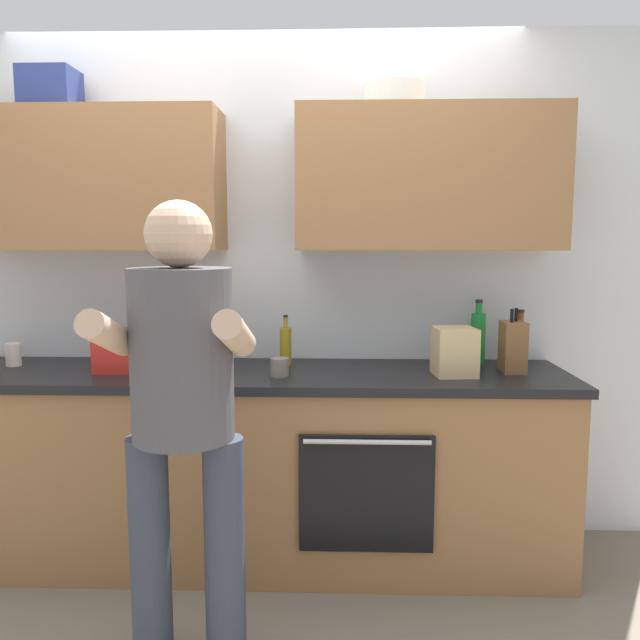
{
  "coord_description": "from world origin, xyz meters",
  "views": [
    {
      "loc": [
        0.38,
        -2.78,
        1.49
      ],
      "look_at": [
        0.3,
        -0.1,
        1.15
      ],
      "focal_mm": 34.91,
      "sensor_mm": 36.0,
      "label": 1
    }
  ],
  "objects_px": {
    "bottle_oil": "(286,345)",
    "grocery_bag_crisps": "(121,350)",
    "person_standing": "(183,402)",
    "knife_block": "(513,347)",
    "cup_stoneware": "(280,367)",
    "cup_ceramic": "(216,355)",
    "bottle_vinegar": "(520,342)",
    "grocery_bag_rice": "(204,348)",
    "cup_coffee": "(13,355)",
    "bottle_soda": "(478,337)",
    "grocery_bag_bread": "(454,352)"
  },
  "relations": [
    {
      "from": "cup_ceramic",
      "to": "cup_coffee",
      "type": "xyz_separation_m",
      "value": [
        -0.95,
        -0.09,
        0.01
      ]
    },
    {
      "from": "person_standing",
      "to": "grocery_bag_rice",
      "type": "xyz_separation_m",
      "value": [
        -0.09,
        0.73,
        0.06
      ]
    },
    {
      "from": "person_standing",
      "to": "knife_block",
      "type": "bearing_deg",
      "value": 31.31
    },
    {
      "from": "bottle_soda",
      "to": "person_standing",
      "type": "bearing_deg",
      "value": -140.42
    },
    {
      "from": "person_standing",
      "to": "grocery_bag_crisps",
      "type": "relative_size",
      "value": 7.66
    },
    {
      "from": "bottle_vinegar",
      "to": "grocery_bag_crisps",
      "type": "xyz_separation_m",
      "value": [
        -1.87,
        -0.18,
        -0.02
      ]
    },
    {
      "from": "person_standing",
      "to": "cup_coffee",
      "type": "xyz_separation_m",
      "value": [
        -1.03,
        0.86,
        -0.0
      ]
    },
    {
      "from": "cup_coffee",
      "to": "grocery_bag_bread",
      "type": "relative_size",
      "value": 0.52
    },
    {
      "from": "bottle_vinegar",
      "to": "cup_ceramic",
      "type": "height_order",
      "value": "bottle_vinegar"
    },
    {
      "from": "cup_coffee",
      "to": "grocery_bag_rice",
      "type": "distance_m",
      "value": 0.96
    },
    {
      "from": "cup_stoneware",
      "to": "knife_block",
      "type": "distance_m",
      "value": 1.06
    },
    {
      "from": "cup_coffee",
      "to": "knife_block",
      "type": "bearing_deg",
      "value": -1.47
    },
    {
      "from": "cup_coffee",
      "to": "grocery_bag_rice",
      "type": "relative_size",
      "value": 0.46
    },
    {
      "from": "cup_coffee",
      "to": "cup_stoneware",
      "type": "bearing_deg",
      "value": -8.32
    },
    {
      "from": "cup_ceramic",
      "to": "grocery_bag_rice",
      "type": "height_order",
      "value": "grocery_bag_rice"
    },
    {
      "from": "bottle_oil",
      "to": "cup_coffee",
      "type": "bearing_deg",
      "value": -176.83
    },
    {
      "from": "bottle_vinegar",
      "to": "grocery_bag_bread",
      "type": "distance_m",
      "value": 0.42
    },
    {
      "from": "grocery_bag_rice",
      "to": "knife_block",
      "type": "bearing_deg",
      "value": 2.77
    },
    {
      "from": "knife_block",
      "to": "grocery_bag_crisps",
      "type": "relative_size",
      "value": 1.37
    },
    {
      "from": "person_standing",
      "to": "bottle_soda",
      "type": "bearing_deg",
      "value": 39.58
    },
    {
      "from": "person_standing",
      "to": "bottle_vinegar",
      "type": "bearing_deg",
      "value": 34.47
    },
    {
      "from": "bottle_oil",
      "to": "knife_block",
      "type": "xyz_separation_m",
      "value": [
        1.04,
        -0.13,
        0.02
      ]
    },
    {
      "from": "bottle_oil",
      "to": "grocery_bag_crisps",
      "type": "bearing_deg",
      "value": -168.22
    },
    {
      "from": "bottle_vinegar",
      "to": "cup_stoneware",
      "type": "height_order",
      "value": "bottle_vinegar"
    },
    {
      "from": "grocery_bag_crisps",
      "to": "grocery_bag_rice",
      "type": "xyz_separation_m",
      "value": [
        0.4,
        -0.04,
        0.02
      ]
    },
    {
      "from": "grocery_bag_crisps",
      "to": "grocery_bag_rice",
      "type": "height_order",
      "value": "grocery_bag_rice"
    },
    {
      "from": "bottle_oil",
      "to": "grocery_bag_crisps",
      "type": "distance_m",
      "value": 0.76
    },
    {
      "from": "bottle_vinegar",
      "to": "grocery_bag_rice",
      "type": "distance_m",
      "value": 1.49
    },
    {
      "from": "bottle_soda",
      "to": "cup_ceramic",
      "type": "relative_size",
      "value": 3.57
    },
    {
      "from": "bottle_soda",
      "to": "cup_stoneware",
      "type": "relative_size",
      "value": 3.83
    },
    {
      "from": "bottle_oil",
      "to": "grocery_bag_rice",
      "type": "distance_m",
      "value": 0.4
    },
    {
      "from": "cup_stoneware",
      "to": "cup_ceramic",
      "type": "bearing_deg",
      "value": 140.2
    },
    {
      "from": "bottle_soda",
      "to": "knife_block",
      "type": "height_order",
      "value": "bottle_soda"
    },
    {
      "from": "cup_coffee",
      "to": "knife_block",
      "type": "xyz_separation_m",
      "value": [
        2.34,
        -0.06,
        0.06
      ]
    },
    {
      "from": "bottle_soda",
      "to": "cup_ceramic",
      "type": "height_order",
      "value": "bottle_soda"
    },
    {
      "from": "grocery_bag_crisps",
      "to": "cup_stoneware",
      "type": "bearing_deg",
      "value": -8.1
    },
    {
      "from": "grocery_bag_bread",
      "to": "bottle_oil",
      "type": "bearing_deg",
      "value": 164.44
    },
    {
      "from": "cup_ceramic",
      "to": "cup_stoneware",
      "type": "relative_size",
      "value": 1.07
    },
    {
      "from": "bottle_vinegar",
      "to": "grocery_bag_rice",
      "type": "relative_size",
      "value": 1.13
    },
    {
      "from": "bottle_oil",
      "to": "cup_stoneware",
      "type": "xyz_separation_m",
      "value": [
        -0.0,
        -0.26,
        -0.05
      ]
    },
    {
      "from": "grocery_bag_crisps",
      "to": "cup_coffee",
      "type": "bearing_deg",
      "value": 171.37
    },
    {
      "from": "bottle_vinegar",
      "to": "bottle_oil",
      "type": "relative_size",
      "value": 1.12
    },
    {
      "from": "person_standing",
      "to": "grocery_bag_bread",
      "type": "bearing_deg",
      "value": 34.71
    },
    {
      "from": "bottle_oil",
      "to": "knife_block",
      "type": "height_order",
      "value": "knife_block"
    },
    {
      "from": "person_standing",
      "to": "knife_block",
      "type": "distance_m",
      "value": 1.53
    },
    {
      "from": "cup_coffee",
      "to": "knife_block",
      "type": "distance_m",
      "value": 2.34
    },
    {
      "from": "cup_ceramic",
      "to": "grocery_bag_rice",
      "type": "bearing_deg",
      "value": -91.92
    },
    {
      "from": "bottle_vinegar",
      "to": "grocery_bag_bread",
      "type": "bearing_deg",
      "value": -146.23
    },
    {
      "from": "bottle_soda",
      "to": "cup_coffee",
      "type": "distance_m",
      "value": 2.23
    },
    {
      "from": "bottle_soda",
      "to": "grocery_bag_crisps",
      "type": "distance_m",
      "value": 1.69
    }
  ]
}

